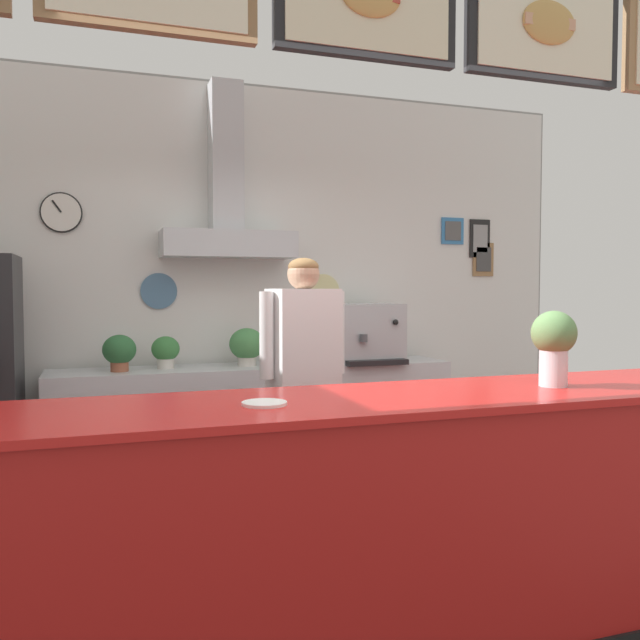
{
  "coord_description": "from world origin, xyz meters",
  "views": [
    {
      "loc": [
        -1.14,
        -2.6,
        1.48
      ],
      "look_at": [
        0.04,
        0.85,
        1.3
      ],
      "focal_mm": 37.01,
      "sensor_mm": 36.0,
      "label": 1
    }
  ],
  "objects_px": {
    "potted_basil": "(119,351)",
    "potted_sage": "(293,349)",
    "shop_worker": "(303,390)",
    "basil_vase": "(554,344)",
    "potted_thyme": "(247,345)",
    "condiment_plate": "(264,403)",
    "espresso_machine": "(364,333)",
    "potted_oregano": "(166,351)"
  },
  "relations": [
    {
      "from": "potted_basil",
      "to": "basil_vase",
      "type": "height_order",
      "value": "basil_vase"
    },
    {
      "from": "espresso_machine",
      "to": "condiment_plate",
      "type": "height_order",
      "value": "espresso_machine"
    },
    {
      "from": "espresso_machine",
      "to": "potted_basil",
      "type": "relative_size",
      "value": 2.1
    },
    {
      "from": "shop_worker",
      "to": "espresso_machine",
      "type": "relative_size",
      "value": 3.07
    },
    {
      "from": "shop_worker",
      "to": "condiment_plate",
      "type": "height_order",
      "value": "shop_worker"
    },
    {
      "from": "basil_vase",
      "to": "condiment_plate",
      "type": "bearing_deg",
      "value": -178.46
    },
    {
      "from": "potted_sage",
      "to": "potted_thyme",
      "type": "bearing_deg",
      "value": 176.51
    },
    {
      "from": "potted_sage",
      "to": "condiment_plate",
      "type": "height_order",
      "value": "potted_sage"
    },
    {
      "from": "potted_sage",
      "to": "shop_worker",
      "type": "bearing_deg",
      "value": -103.83
    },
    {
      "from": "espresso_machine",
      "to": "potted_sage",
      "type": "height_order",
      "value": "espresso_machine"
    },
    {
      "from": "shop_worker",
      "to": "potted_basil",
      "type": "bearing_deg",
      "value": -62.74
    },
    {
      "from": "potted_thyme",
      "to": "condiment_plate",
      "type": "relative_size",
      "value": 1.69
    },
    {
      "from": "basil_vase",
      "to": "potted_oregano",
      "type": "bearing_deg",
      "value": 119.5
    },
    {
      "from": "potted_thyme",
      "to": "basil_vase",
      "type": "height_order",
      "value": "basil_vase"
    },
    {
      "from": "espresso_machine",
      "to": "shop_worker",
      "type": "bearing_deg",
      "value": -126.46
    },
    {
      "from": "espresso_machine",
      "to": "potted_thyme",
      "type": "height_order",
      "value": "espresso_machine"
    },
    {
      "from": "potted_thyme",
      "to": "condiment_plate",
      "type": "bearing_deg",
      "value": -101.2
    },
    {
      "from": "shop_worker",
      "to": "condiment_plate",
      "type": "relative_size",
      "value": 9.86
    },
    {
      "from": "potted_oregano",
      "to": "condiment_plate",
      "type": "height_order",
      "value": "potted_oregano"
    },
    {
      "from": "potted_basil",
      "to": "basil_vase",
      "type": "xyz_separation_m",
      "value": [
        1.73,
        -2.42,
        0.2
      ]
    },
    {
      "from": "potted_oregano",
      "to": "basil_vase",
      "type": "xyz_separation_m",
      "value": [
        1.41,
        -2.49,
        0.21
      ]
    },
    {
      "from": "shop_worker",
      "to": "potted_oregano",
      "type": "relative_size",
      "value": 7.07
    },
    {
      "from": "condiment_plate",
      "to": "basil_vase",
      "type": "relative_size",
      "value": 0.51
    },
    {
      "from": "shop_worker",
      "to": "potted_sage",
      "type": "distance_m",
      "value": 1.24
    },
    {
      "from": "potted_sage",
      "to": "condiment_plate",
      "type": "bearing_deg",
      "value": -108.93
    },
    {
      "from": "shop_worker",
      "to": "basil_vase",
      "type": "bearing_deg",
      "value": 109.36
    },
    {
      "from": "potted_thyme",
      "to": "condiment_plate",
      "type": "xyz_separation_m",
      "value": [
        -0.49,
        -2.49,
        0.01
      ]
    },
    {
      "from": "espresso_machine",
      "to": "basil_vase",
      "type": "relative_size",
      "value": 1.63
    },
    {
      "from": "espresso_machine",
      "to": "potted_oregano",
      "type": "bearing_deg",
      "value": 177.85
    },
    {
      "from": "potted_oregano",
      "to": "potted_sage",
      "type": "relative_size",
      "value": 1.12
    },
    {
      "from": "shop_worker",
      "to": "potted_sage",
      "type": "relative_size",
      "value": 7.91
    },
    {
      "from": "espresso_machine",
      "to": "potted_oregano",
      "type": "height_order",
      "value": "espresso_machine"
    },
    {
      "from": "potted_oregano",
      "to": "potted_sage",
      "type": "distance_m",
      "value": 0.95
    },
    {
      "from": "espresso_machine",
      "to": "potted_oregano",
      "type": "relative_size",
      "value": 2.31
    },
    {
      "from": "espresso_machine",
      "to": "condiment_plate",
      "type": "relative_size",
      "value": 3.22
    },
    {
      "from": "potted_basil",
      "to": "potted_sage",
      "type": "height_order",
      "value": "potted_basil"
    },
    {
      "from": "condiment_plate",
      "to": "potted_sage",
      "type": "bearing_deg",
      "value": 71.07
    },
    {
      "from": "shop_worker",
      "to": "potted_basil",
      "type": "distance_m",
      "value": 1.54
    },
    {
      "from": "shop_worker",
      "to": "basil_vase",
      "type": "relative_size",
      "value": 5.0
    },
    {
      "from": "potted_basil",
      "to": "condiment_plate",
      "type": "relative_size",
      "value": 1.53
    },
    {
      "from": "shop_worker",
      "to": "potted_oregano",
      "type": "height_order",
      "value": "shop_worker"
    },
    {
      "from": "basil_vase",
      "to": "potted_basil",
      "type": "bearing_deg",
      "value": 125.55
    }
  ]
}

